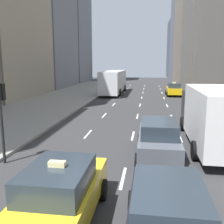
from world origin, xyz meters
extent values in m
cube|color=gray|center=(-7.00, 27.00, 0.07)|extent=(8.00, 66.00, 0.15)
cube|color=white|center=(-0.20, 8.00, 0.01)|extent=(0.12, 2.00, 0.01)
cube|color=white|center=(-0.20, 14.00, 0.01)|extent=(0.12, 2.00, 0.01)
cube|color=white|center=(-0.20, 20.00, 0.01)|extent=(0.12, 2.00, 0.01)
cube|color=white|center=(-0.20, 26.00, 0.01)|extent=(0.12, 2.00, 0.01)
cube|color=white|center=(-0.20, 32.00, 0.01)|extent=(0.12, 2.00, 0.01)
cube|color=white|center=(-0.20, 38.00, 0.01)|extent=(0.12, 2.00, 0.01)
cube|color=white|center=(-0.20, 44.00, 0.01)|extent=(0.12, 2.00, 0.01)
cube|color=white|center=(-0.20, 50.00, 0.01)|extent=(0.12, 2.00, 0.01)
cube|color=white|center=(2.60, 8.00, 0.01)|extent=(0.12, 2.00, 0.01)
cube|color=white|center=(2.60, 14.00, 0.01)|extent=(0.12, 2.00, 0.01)
cube|color=white|center=(2.60, 20.00, 0.01)|extent=(0.12, 2.00, 0.01)
cube|color=white|center=(2.60, 26.00, 0.01)|extent=(0.12, 2.00, 0.01)
cube|color=white|center=(2.60, 32.00, 0.01)|extent=(0.12, 2.00, 0.01)
cube|color=white|center=(2.60, 38.00, 0.01)|extent=(0.12, 2.00, 0.01)
cube|color=white|center=(2.60, 44.00, 0.01)|extent=(0.12, 2.00, 0.01)
cube|color=white|center=(2.60, 50.00, 0.01)|extent=(0.12, 2.00, 0.01)
cube|color=white|center=(5.40, 8.00, 0.01)|extent=(0.12, 2.00, 0.01)
cube|color=white|center=(5.40, 14.00, 0.01)|extent=(0.12, 2.00, 0.01)
cube|color=white|center=(5.40, 20.00, 0.01)|extent=(0.12, 2.00, 0.01)
cube|color=white|center=(5.40, 26.00, 0.01)|extent=(0.12, 2.00, 0.01)
cube|color=white|center=(5.40, 32.00, 0.01)|extent=(0.12, 2.00, 0.01)
cube|color=white|center=(5.40, 38.00, 0.01)|extent=(0.12, 2.00, 0.01)
cube|color=white|center=(5.40, 44.00, 0.01)|extent=(0.12, 2.00, 0.01)
cube|color=white|center=(5.40, 50.00, 0.01)|extent=(0.12, 2.00, 0.01)
cube|color=#A89E89|center=(-14.00, 30.36, 10.72)|extent=(6.00, 14.23, 21.44)
cube|color=gray|center=(-14.00, 44.91, 9.26)|extent=(6.00, 13.76, 18.51)
cube|color=gray|center=(-14.00, 58.74, 16.91)|extent=(6.00, 12.45, 33.82)
cube|color=gray|center=(12.00, 56.67, 16.94)|extent=(6.00, 15.51, 33.89)
cube|color=slate|center=(12.00, 71.23, 13.46)|extent=(6.00, 12.61, 26.93)
cube|color=#4C515B|center=(12.00, 84.25, 8.55)|extent=(6.00, 11.95, 17.10)
cube|color=yellow|center=(6.80, 34.85, 0.71)|extent=(1.80, 4.40, 0.76)
cube|color=#28333D|center=(6.80, 34.58, 1.41)|extent=(1.58, 2.29, 0.64)
cube|color=#F2E599|center=(6.80, 34.58, 1.80)|extent=(0.44, 0.20, 0.14)
cylinder|color=black|center=(5.90, 36.21, 0.33)|extent=(0.22, 0.66, 0.66)
cylinder|color=black|center=(7.70, 36.21, 0.33)|extent=(0.22, 0.66, 0.66)
cylinder|color=black|center=(5.90, 33.48, 0.33)|extent=(0.22, 0.66, 0.66)
cylinder|color=black|center=(7.70, 33.48, 0.33)|extent=(0.22, 0.66, 0.66)
cube|color=yellow|center=(1.20, 4.98, 0.71)|extent=(1.80, 4.40, 0.76)
cube|color=#28333D|center=(1.20, 4.72, 1.41)|extent=(1.58, 2.29, 0.64)
cube|color=#F2E599|center=(1.20, 4.72, 1.80)|extent=(0.44, 0.20, 0.14)
cylinder|color=black|center=(0.30, 6.34, 0.33)|extent=(0.22, 0.66, 0.66)
cylinder|color=black|center=(2.10, 6.34, 0.33)|extent=(0.22, 0.66, 0.66)
cube|color=#565B66|center=(4.00, 10.51, 0.74)|extent=(1.80, 4.65, 0.82)
cube|color=#28333D|center=(4.00, 10.23, 1.47)|extent=(1.58, 2.42, 0.64)
cylinder|color=black|center=(3.10, 11.95, 0.33)|extent=(0.22, 0.66, 0.66)
cylinder|color=black|center=(4.90, 11.95, 0.33)|extent=(0.22, 0.66, 0.66)
cylinder|color=black|center=(3.10, 9.07, 0.33)|extent=(0.22, 0.66, 0.66)
cylinder|color=black|center=(4.90, 9.07, 0.33)|extent=(0.22, 0.66, 0.66)
cube|color=black|center=(4.00, 4.29, 0.70)|extent=(1.80, 4.54, 0.75)
cube|color=#28333D|center=(4.00, 4.02, 1.40)|extent=(1.58, 2.36, 0.64)
cylinder|color=black|center=(3.10, 5.69, 0.33)|extent=(0.22, 0.66, 0.66)
cylinder|color=black|center=(4.90, 5.69, 0.33)|extent=(0.22, 0.66, 0.66)
cube|color=silver|center=(-1.60, 36.20, 1.80)|extent=(2.50, 11.60, 2.90)
cube|color=#28333D|center=(-1.60, 41.95, 2.15)|extent=(2.30, 0.12, 1.40)
cube|color=#28333D|center=(-2.81, 36.20, 2.15)|extent=(0.08, 9.86, 1.10)
cube|color=yellow|center=(-1.60, 41.95, 3.05)|extent=(1.50, 0.10, 0.36)
cylinder|color=black|center=(-2.85, 39.79, 0.50)|extent=(0.30, 1.00, 1.00)
cylinder|color=black|center=(-0.35, 39.79, 0.50)|extent=(0.30, 1.00, 1.00)
cylinder|color=black|center=(-2.85, 33.01, 0.50)|extent=(0.30, 1.00, 1.00)
cylinder|color=black|center=(-0.35, 33.01, 0.50)|extent=(0.30, 1.00, 1.00)
cube|color=#262628|center=(6.80, 15.78, 1.50)|extent=(2.10, 2.40, 2.10)
cube|color=#28333D|center=(6.80, 16.93, 1.80)|extent=(1.90, 0.10, 0.90)
cube|color=white|center=(6.80, 11.58, 1.80)|extent=(2.30, 6.00, 2.70)
cylinder|color=black|center=(5.75, 15.78, 0.45)|extent=(0.28, 0.90, 0.90)
cylinder|color=black|center=(7.85, 15.78, 0.45)|extent=(0.28, 0.90, 0.90)
cylinder|color=black|center=(5.65, 10.38, 0.45)|extent=(0.28, 0.90, 0.90)
cylinder|color=black|center=(-2.75, 8.80, 1.80)|extent=(0.12, 0.12, 3.60)
cube|color=black|center=(-2.75, 8.98, 3.15)|extent=(0.24, 0.20, 0.72)
sphere|color=red|center=(-2.75, 9.09, 3.38)|extent=(0.14, 0.14, 0.14)
sphere|color=#4C3F14|center=(-2.75, 9.09, 3.15)|extent=(0.14, 0.14, 0.14)
sphere|color=#198C2D|center=(-2.75, 9.09, 2.92)|extent=(0.14, 0.14, 0.14)
camera|label=1|loc=(3.51, -1.42, 4.36)|focal=42.00mm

